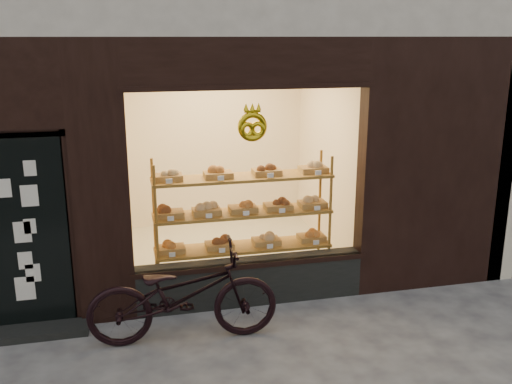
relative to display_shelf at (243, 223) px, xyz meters
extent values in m
cube|color=black|center=(0.00, -0.42, -0.59)|extent=(2.70, 0.25, 0.55)
cube|color=black|center=(-2.45, -0.49, 0.23)|extent=(0.90, 0.04, 2.15)
cube|color=black|center=(-2.45, -0.65, -0.83)|extent=(1.15, 0.35, 0.08)
torus|color=gold|center=(0.00, -0.53, 1.28)|extent=(0.33, 0.07, 0.33)
cube|color=#90641B|center=(0.00, 0.00, -0.82)|extent=(2.20, 0.45, 0.04)
cube|color=#90641B|center=(0.00, 0.00, -0.32)|extent=(2.20, 0.45, 0.03)
cube|color=#90641B|center=(0.00, 0.00, 0.13)|extent=(2.20, 0.45, 0.04)
cube|color=#90641B|center=(0.00, 0.00, 0.58)|extent=(2.20, 0.45, 0.04)
cylinder|color=#90641B|center=(-1.07, -0.19, -0.02)|extent=(0.04, 0.04, 1.70)
cylinder|color=#90641B|center=(1.07, -0.19, -0.02)|extent=(0.04, 0.04, 1.70)
cylinder|color=#90641B|center=(-1.07, 0.20, -0.02)|extent=(0.04, 0.04, 1.70)
cylinder|color=#90641B|center=(1.07, 0.20, -0.02)|extent=(0.04, 0.04, 1.70)
cube|color=brown|center=(-0.90, 0.00, -0.26)|extent=(0.34, 0.24, 0.07)
sphere|color=#BE6E2A|center=(-0.90, 0.00, -0.18)|extent=(0.11, 0.11, 0.11)
cube|color=white|center=(-0.90, -0.18, -0.26)|extent=(0.07, 0.01, 0.05)
cube|color=brown|center=(-0.30, 0.00, -0.26)|extent=(0.34, 0.24, 0.07)
sphere|color=brown|center=(-0.30, 0.00, -0.18)|extent=(0.11, 0.11, 0.11)
cube|color=white|center=(-0.30, -0.18, -0.26)|extent=(0.08, 0.01, 0.05)
cube|color=brown|center=(0.30, 0.00, -0.26)|extent=(0.34, 0.24, 0.07)
sphere|color=tan|center=(0.30, 0.00, -0.18)|extent=(0.11, 0.11, 0.11)
cube|color=white|center=(0.30, -0.18, -0.26)|extent=(0.07, 0.01, 0.05)
cube|color=brown|center=(0.90, 0.00, -0.26)|extent=(0.34, 0.24, 0.07)
sphere|color=#BE6E2A|center=(0.90, 0.00, -0.18)|extent=(0.11, 0.11, 0.11)
cube|color=white|center=(0.90, -0.18, -0.26)|extent=(0.08, 0.01, 0.05)
cube|color=brown|center=(-0.90, 0.00, 0.19)|extent=(0.34, 0.24, 0.07)
sphere|color=brown|center=(-0.90, 0.00, 0.27)|extent=(0.11, 0.11, 0.11)
cube|color=white|center=(-0.90, -0.18, 0.19)|extent=(0.07, 0.01, 0.06)
cube|color=brown|center=(-0.45, 0.00, 0.19)|extent=(0.34, 0.24, 0.07)
sphere|color=tan|center=(-0.45, 0.00, 0.27)|extent=(0.11, 0.11, 0.11)
cube|color=white|center=(-0.45, -0.18, 0.19)|extent=(0.07, 0.01, 0.06)
cube|color=brown|center=(0.00, 0.00, 0.19)|extent=(0.34, 0.24, 0.07)
sphere|color=#BE6E2A|center=(0.00, 0.00, 0.27)|extent=(0.11, 0.11, 0.11)
cube|color=white|center=(0.00, -0.18, 0.19)|extent=(0.07, 0.01, 0.06)
cube|color=brown|center=(0.45, 0.00, 0.19)|extent=(0.34, 0.24, 0.07)
sphere|color=brown|center=(0.45, 0.00, 0.27)|extent=(0.11, 0.11, 0.11)
cube|color=white|center=(0.45, -0.18, 0.19)|extent=(0.07, 0.01, 0.06)
cube|color=brown|center=(0.90, 0.00, 0.19)|extent=(0.34, 0.24, 0.07)
sphere|color=tan|center=(0.90, 0.00, 0.27)|extent=(0.11, 0.11, 0.11)
cube|color=white|center=(0.90, -0.18, 0.19)|extent=(0.08, 0.01, 0.06)
cube|color=brown|center=(-0.90, 0.00, 0.64)|extent=(0.34, 0.24, 0.07)
sphere|color=tan|center=(-0.90, 0.00, 0.72)|extent=(0.11, 0.11, 0.11)
cube|color=white|center=(-0.90, -0.18, 0.64)|extent=(0.07, 0.01, 0.06)
cube|color=brown|center=(-0.30, 0.00, 0.64)|extent=(0.34, 0.24, 0.07)
sphere|color=#BE6E2A|center=(-0.30, 0.00, 0.72)|extent=(0.11, 0.11, 0.11)
cube|color=white|center=(-0.30, -0.18, 0.64)|extent=(0.08, 0.01, 0.06)
cube|color=brown|center=(0.30, 0.00, 0.64)|extent=(0.34, 0.24, 0.07)
sphere|color=brown|center=(0.30, 0.00, 0.72)|extent=(0.11, 0.11, 0.11)
cube|color=white|center=(0.30, -0.18, 0.64)|extent=(0.07, 0.01, 0.06)
cube|color=brown|center=(0.90, 0.00, 0.64)|extent=(0.34, 0.24, 0.07)
sphere|color=tan|center=(0.90, 0.00, 0.72)|extent=(0.11, 0.11, 0.11)
cube|color=white|center=(0.90, -0.18, 0.64)|extent=(0.08, 0.01, 0.06)
imported|color=black|center=(-0.88, -1.12, -0.35)|extent=(2.00, 0.79, 1.03)
camera|label=1|loc=(-1.39, -6.56, 2.25)|focal=40.00mm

